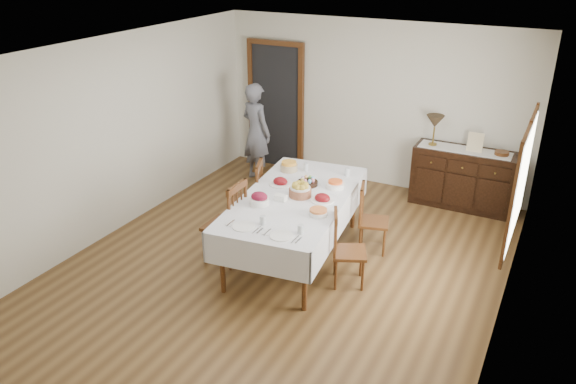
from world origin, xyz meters
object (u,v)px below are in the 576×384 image
at_px(dining_table, 295,204).
at_px(chair_right_near, 345,248).
at_px(chair_left_far, 250,198).
at_px(sideboard, 464,178).
at_px(table_lamp, 435,122).
at_px(chair_right_far, 370,218).
at_px(person, 256,129).
at_px(chair_left_near, 228,222).

bearing_deg(dining_table, chair_right_near, -25.73).
distance_m(chair_left_far, sideboard, 3.23).
relative_size(sideboard, table_lamp, 3.23).
xyz_separation_m(chair_right_near, chair_right_far, (-0.01, 0.87, -0.01)).
distance_m(dining_table, sideboard, 2.94).
bearing_deg(dining_table, chair_left_far, 153.69).
xyz_separation_m(dining_table, person, (-1.69, 1.97, 0.13)).
distance_m(dining_table, table_lamp, 2.71).
bearing_deg(sideboard, chair_right_far, -112.98).
height_order(dining_table, person, person).
relative_size(dining_table, chair_left_near, 2.38).
bearing_deg(table_lamp, chair_left_far, -131.30).
height_order(chair_right_far, sideboard, same).
bearing_deg(chair_right_near, person, 23.90).
bearing_deg(chair_left_near, chair_right_near, 96.57).
height_order(chair_right_near, person, person).
relative_size(chair_left_near, person, 0.62).
distance_m(chair_left_near, chair_left_far, 0.78).
height_order(dining_table, table_lamp, table_lamp).
bearing_deg(chair_left_far, chair_right_near, 49.78).
distance_m(chair_left_far, chair_right_far, 1.63).
bearing_deg(table_lamp, person, -170.34).
height_order(person, table_lamp, person).
height_order(dining_table, chair_left_near, chair_left_near).
xyz_separation_m(sideboard, table_lamp, (-0.51, -0.03, 0.80)).
bearing_deg(chair_left_near, dining_table, 123.73).
bearing_deg(person, sideboard, -151.89).
bearing_deg(chair_right_far, table_lamp, -24.42).
bearing_deg(sideboard, chair_left_far, -137.70).
distance_m(chair_left_far, person, 1.92).
xyz_separation_m(chair_left_far, chair_right_far, (1.60, 0.31, -0.07)).
height_order(chair_left_near, chair_right_near, chair_left_near).
bearing_deg(table_lamp, chair_right_near, -95.78).
xyz_separation_m(chair_right_near, person, (-2.47, 2.24, 0.41)).
distance_m(chair_left_far, table_lamp, 2.94).
distance_m(chair_left_far, chair_right_near, 1.71).
xyz_separation_m(chair_left_near, chair_right_near, (1.46, 0.19, -0.08)).
distance_m(chair_left_near, table_lamp, 3.45).
bearing_deg(person, chair_right_far, 170.31).
relative_size(chair_left_near, chair_left_far, 1.04).
bearing_deg(table_lamp, dining_table, -113.49).
xyz_separation_m(dining_table, chair_left_near, (-0.67, -0.47, -0.20)).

